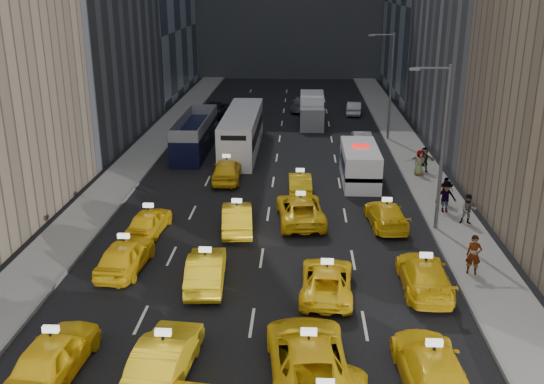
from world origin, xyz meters
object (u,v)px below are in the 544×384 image
Objects in this scene: nypd_van at (360,165)px; pedestrian_0 at (474,255)px; double_decker at (195,135)px; city_bus at (242,132)px; box_truck at (312,110)px.

pedestrian_0 is at bearing -68.88° from nypd_van.
city_bus reaches higher than double_decker.
pedestrian_0 is (16.42, -20.91, -0.31)m from double_decker.
city_bus is 1.91× the size of box_truck.
city_bus reaches higher than nypd_van.
pedestrian_0 is at bearing -80.06° from box_truck.
box_truck is (9.41, 9.93, 0.01)m from double_decker.
nypd_van is at bearing -82.77° from box_truck.
city_bus is (3.72, 0.42, 0.16)m from double_decker.
pedestrian_0 is (12.70, -21.34, -0.47)m from city_bus.
double_decker reaches higher than nypd_van.
nypd_van is 0.64× the size of double_decker.
double_decker is (-12.43, 7.06, 0.22)m from nypd_van.
double_decker is at bearing -175.62° from city_bus.
city_bus is 11.08m from box_truck.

